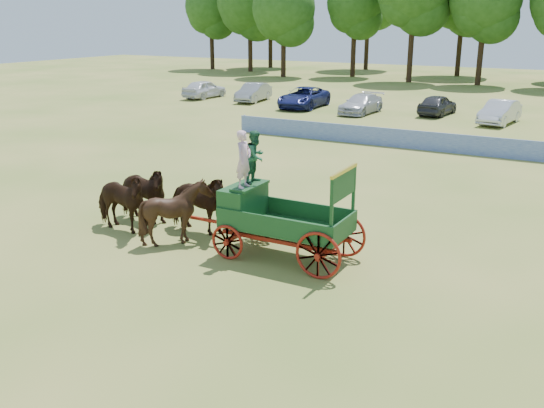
{
  "coord_description": "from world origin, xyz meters",
  "views": [
    {
      "loc": [
        6.33,
        -14.97,
        7.01
      ],
      "look_at": [
        -2.61,
        1.3,
        1.3
      ],
      "focal_mm": 40.0,
      "sensor_mm": 36.0,
      "label": 1
    }
  ],
  "objects": [
    {
      "name": "horse_wheel_right",
      "position": [
        -5.27,
        0.85,
        1.05
      ],
      "size": [
        2.51,
        1.2,
        2.1
      ],
      "primitive_type": "imported",
      "rotation": [
        0.0,
        0.0,
        1.6
      ],
      "color": "#321E0E",
      "rests_on": "ground"
    },
    {
      "name": "horse_wheel_left",
      "position": [
        -5.27,
        -0.25,
        1.05
      ],
      "size": [
        2.05,
        1.86,
        2.1
      ],
      "primitive_type": "imported",
      "rotation": [
        0.0,
        0.0,
        1.66
      ],
      "color": "#321E0E",
      "rests_on": "ground"
    },
    {
      "name": "farm_dray",
      "position": [
        -2.33,
        0.32,
        1.7
      ],
      "size": [
        6.0,
        2.0,
        3.87
      ],
      "color": "#A91210",
      "rests_on": "ground"
    },
    {
      "name": "sponsor_banner",
      "position": [
        -1.0,
        18.0,
        0.53
      ],
      "size": [
        26.0,
        0.08,
        1.05
      ],
      "primitive_type": "cube",
      "color": "#1B3996",
      "rests_on": "ground"
    },
    {
      "name": "ground",
      "position": [
        0.0,
        0.0,
        0.0
      ],
      "size": [
        160.0,
        160.0,
        0.0
      ],
      "primitive_type": "plane",
      "color": "#A5904A",
      "rests_on": "ground"
    },
    {
      "name": "horse_lead_right",
      "position": [
        -7.67,
        0.85,
        1.05
      ],
      "size": [
        2.53,
        1.24,
        2.1
      ],
      "primitive_type": "imported",
      "rotation": [
        0.0,
        0.0,
        1.53
      ],
      "color": "#321E0E",
      "rests_on": "ground"
    },
    {
      "name": "parked_cars",
      "position": [
        -5.1,
        30.02,
        0.79
      ],
      "size": [
        42.75,
        7.04,
        1.65
      ],
      "color": "silver",
      "rests_on": "ground"
    },
    {
      "name": "horse_lead_left",
      "position": [
        -7.67,
        -0.25,
        1.05
      ],
      "size": [
        2.53,
        1.23,
        2.1
      ],
      "primitive_type": "imported",
      "rotation": [
        0.0,
        0.0,
        1.53
      ],
      "color": "#321E0E",
      "rests_on": "ground"
    }
  ]
}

